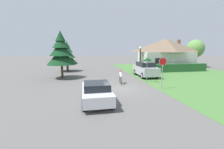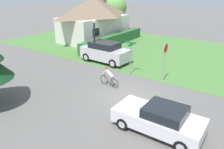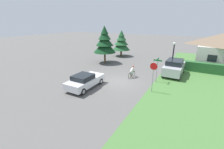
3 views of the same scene
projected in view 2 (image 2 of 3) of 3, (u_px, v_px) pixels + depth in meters
The scene contains 11 objects.
ground_plane at pixel (128, 97), 14.14m from camera, with size 140.00×140.00×0.00m, color #5B5956.
grass_verge_right at pixel (150, 49), 25.00m from camera, with size 16.00×36.00×0.01m, color #477538.
cottage_house at pixel (94, 18), 28.54m from camera, with size 9.94×6.20×5.47m.
hedge_row at pixel (114, 40), 26.55m from camera, with size 11.87×0.90×1.29m, color #285B2D.
sedan_left_lane at pixel (159, 119), 10.53m from camera, with size 1.96×4.31×1.43m.
cyclist at pixel (109, 77), 15.51m from camera, with size 0.44×1.67×1.41m.
parked_suv_right at pixel (105, 52), 20.47m from camera, with size 2.21×4.67×1.92m.
stop_sign at pixel (165, 55), 15.95m from camera, with size 0.71×0.07×2.88m.
street_lamp at pixel (94, 35), 20.02m from camera, with size 0.36×0.36×4.04m.
street_name_sign at pixel (131, 52), 17.25m from camera, with size 0.90×0.90×2.69m.
deciduous_tree_right at pixel (116, 7), 34.31m from camera, with size 3.33×3.33×5.44m.
Camera 2 is at (-10.92, -6.32, 6.63)m, focal length 35.00 mm.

